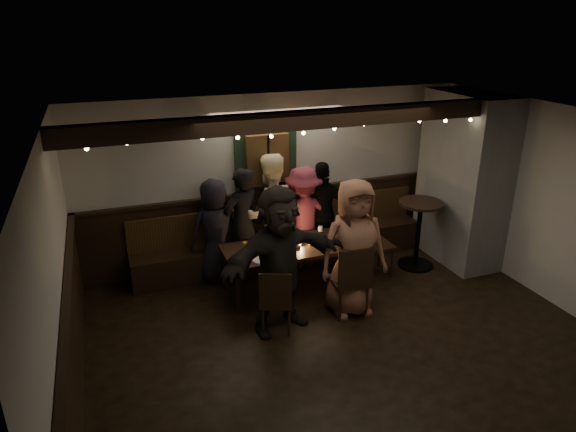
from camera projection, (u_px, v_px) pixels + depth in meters
name	position (u px, v px, depth m)	size (l,w,h in m)	color
room	(373.00, 208.00, 7.30)	(6.02, 5.01, 2.62)	black
dining_table	(293.00, 250.00, 7.05)	(1.91, 0.82, 0.83)	black
chair_near_left	(276.00, 298.00, 6.13)	(0.50, 0.50, 0.86)	black
chair_near_right	(352.00, 277.00, 6.45)	(0.48, 0.48, 0.99)	black
chair_end	(370.00, 240.00, 7.50)	(0.46, 0.46, 1.01)	black
high_top	(419.00, 226.00, 7.73)	(0.66, 0.66, 1.05)	black
person_a	(216.00, 231.00, 7.31)	(0.75, 0.48, 1.52)	black
person_b	(242.00, 224.00, 7.38)	(0.61, 0.40, 1.66)	black
person_c	(270.00, 213.00, 7.56)	(0.88, 0.68, 1.81)	#F5E9BB
person_d	(303.00, 217.00, 7.74)	(1.02, 0.58, 1.57)	maroon
person_e	(322.00, 213.00, 7.84)	(0.94, 0.39, 1.61)	black
person_f	(279.00, 260.00, 6.09)	(1.71, 0.55, 1.85)	black
person_g	(353.00, 248.00, 6.44)	(0.88, 0.57, 1.81)	#9C644A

